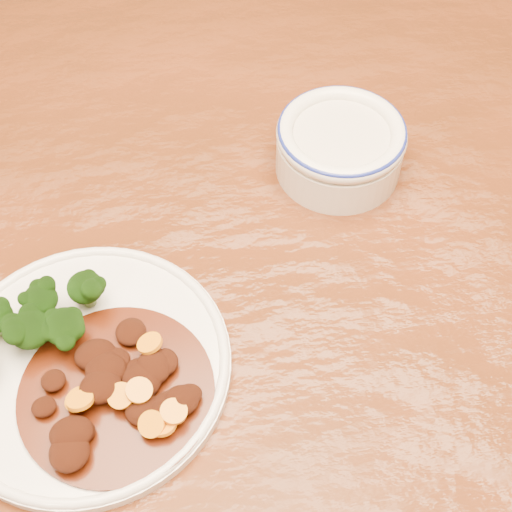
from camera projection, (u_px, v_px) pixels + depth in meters
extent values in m
plane|color=#412810|center=(274.00, 500.00, 1.28)|extent=(4.00, 4.00, 0.00)
cube|color=#5F2810|center=(289.00, 269.00, 0.69)|extent=(1.57, 1.02, 0.04)
cylinder|color=silver|center=(87.00, 366.00, 0.60)|extent=(0.24, 0.24, 0.01)
torus|color=silver|center=(86.00, 363.00, 0.59)|extent=(0.24, 0.24, 0.01)
cylinder|color=olive|center=(89.00, 298.00, 0.62)|extent=(0.01, 0.01, 0.01)
ellipsoid|color=black|center=(85.00, 287.00, 0.61)|extent=(0.03, 0.03, 0.03)
cylinder|color=olive|center=(1.00, 327.00, 0.61)|extent=(0.01, 0.01, 0.01)
cylinder|color=olive|center=(69.00, 337.00, 0.60)|extent=(0.01, 0.01, 0.01)
ellipsoid|color=black|center=(64.00, 326.00, 0.58)|extent=(0.03, 0.03, 0.03)
cylinder|color=olive|center=(45.00, 310.00, 0.62)|extent=(0.01, 0.01, 0.01)
ellipsoid|color=black|center=(40.00, 299.00, 0.60)|extent=(0.03, 0.03, 0.02)
cylinder|color=olive|center=(36.00, 341.00, 0.60)|extent=(0.01, 0.01, 0.01)
ellipsoid|color=black|center=(30.00, 329.00, 0.58)|extent=(0.04, 0.04, 0.03)
cylinder|color=#411807|center=(116.00, 392.00, 0.58)|extent=(0.16, 0.16, 0.00)
ellipsoid|color=black|center=(53.00, 380.00, 0.57)|extent=(0.02, 0.02, 0.01)
ellipsoid|color=black|center=(181.00, 400.00, 0.56)|extent=(0.03, 0.03, 0.01)
ellipsoid|color=black|center=(138.00, 399.00, 0.56)|extent=(0.02, 0.02, 0.01)
ellipsoid|color=black|center=(131.00, 332.00, 0.60)|extent=(0.03, 0.03, 0.01)
ellipsoid|color=black|center=(142.00, 409.00, 0.56)|extent=(0.03, 0.03, 0.01)
ellipsoid|color=black|center=(154.00, 367.00, 0.58)|extent=(0.03, 0.03, 0.01)
ellipsoid|color=black|center=(106.00, 369.00, 0.58)|extent=(0.03, 0.03, 0.02)
ellipsoid|color=black|center=(95.00, 355.00, 0.59)|extent=(0.03, 0.03, 0.02)
ellipsoid|color=black|center=(72.00, 433.00, 0.54)|extent=(0.03, 0.03, 0.02)
ellipsoid|color=black|center=(137.00, 369.00, 0.58)|extent=(0.02, 0.02, 0.01)
ellipsoid|color=black|center=(81.00, 432.00, 0.55)|extent=(0.02, 0.02, 0.01)
ellipsoid|color=black|center=(161.00, 413.00, 0.55)|extent=(0.02, 0.02, 0.01)
ellipsoid|color=black|center=(169.00, 407.00, 0.56)|extent=(0.03, 0.03, 0.01)
ellipsoid|color=black|center=(101.00, 387.00, 0.57)|extent=(0.03, 0.03, 0.02)
ellipsoid|color=black|center=(114.00, 361.00, 0.58)|extent=(0.03, 0.02, 0.01)
ellipsoid|color=black|center=(153.00, 407.00, 0.56)|extent=(0.02, 0.02, 0.01)
ellipsoid|color=black|center=(141.00, 410.00, 0.56)|extent=(0.02, 0.02, 0.01)
ellipsoid|color=black|center=(142.00, 382.00, 0.57)|extent=(0.03, 0.03, 0.02)
ellipsoid|color=black|center=(142.00, 380.00, 0.57)|extent=(0.03, 0.03, 0.02)
ellipsoid|color=black|center=(165.00, 362.00, 0.58)|extent=(0.02, 0.02, 0.01)
ellipsoid|color=black|center=(188.00, 395.00, 0.56)|extent=(0.02, 0.02, 0.01)
ellipsoid|color=black|center=(168.00, 410.00, 0.56)|extent=(0.03, 0.02, 0.02)
ellipsoid|color=black|center=(69.00, 452.00, 0.54)|extent=(0.03, 0.03, 0.02)
ellipsoid|color=black|center=(44.00, 407.00, 0.56)|extent=(0.02, 0.02, 0.01)
cylinder|color=orange|center=(174.00, 411.00, 0.55)|extent=(0.03, 0.03, 0.01)
cylinder|color=orange|center=(121.00, 396.00, 0.56)|extent=(0.03, 0.03, 0.01)
cylinder|color=orange|center=(80.00, 401.00, 0.55)|extent=(0.03, 0.03, 0.02)
cylinder|color=orange|center=(77.00, 399.00, 0.56)|extent=(0.02, 0.03, 0.01)
cylinder|color=orange|center=(150.00, 343.00, 0.58)|extent=(0.03, 0.03, 0.01)
cylinder|color=orange|center=(163.00, 424.00, 0.55)|extent=(0.02, 0.02, 0.01)
cylinder|color=orange|center=(152.00, 424.00, 0.55)|extent=(0.02, 0.02, 0.02)
cylinder|color=orange|center=(139.00, 390.00, 0.56)|extent=(0.02, 0.02, 0.01)
cylinder|color=silver|center=(339.00, 154.00, 0.72)|extent=(0.13, 0.13, 0.04)
cylinder|color=beige|center=(341.00, 136.00, 0.70)|extent=(0.10, 0.10, 0.01)
torus|color=silver|center=(342.00, 133.00, 0.70)|extent=(0.13, 0.13, 0.02)
torus|color=navy|center=(342.00, 130.00, 0.69)|extent=(0.13, 0.13, 0.01)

